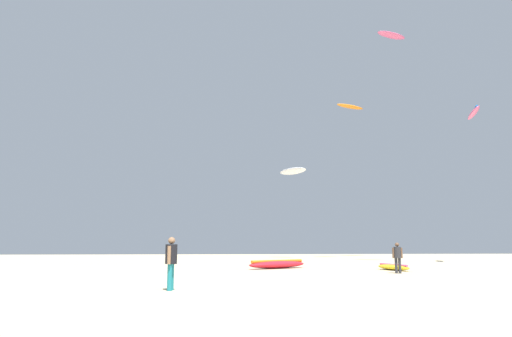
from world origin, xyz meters
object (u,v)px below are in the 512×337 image
kite_aloft_1 (350,107)px  kite_aloft_2 (474,113)px  kite_grounded_near (277,264)px  person_midground (397,255)px  person_foreground (171,259)px  kite_aloft_4 (391,35)px  kite_grounded_mid (393,267)px  kite_aloft_3 (293,171)px

kite_aloft_1 → kite_aloft_2: bearing=-67.5°
kite_grounded_near → person_midground: bearing=-44.1°
person_foreground → kite_aloft_4: size_ratio=0.41×
person_midground → kite_grounded_mid: 3.23m
kite_aloft_1 → kite_aloft_4: (5.69, 0.58, 9.44)m
kite_grounded_near → kite_aloft_3: 24.17m
person_midground → kite_aloft_3: size_ratio=0.38×
kite_grounded_mid → kite_aloft_4: (10.55, 24.00, 26.72)m
person_foreground → kite_aloft_1: size_ratio=0.45×
person_foreground → person_midground: size_ratio=1.09×
kite_grounded_mid → kite_aloft_3: size_ratio=0.76×
kite_aloft_1 → kite_aloft_3: bearing=173.1°
kite_grounded_near → kite_aloft_1: 29.39m
person_foreground → kite_aloft_1: kite_aloft_1 is taller
person_foreground → kite_grounded_mid: (12.11, 11.21, -0.86)m
kite_grounded_mid → kite_aloft_4: kite_aloft_4 is taller
kite_grounded_near → kite_aloft_4: kite_aloft_4 is taller
kite_grounded_near → kite_aloft_1: size_ratio=1.13×
kite_grounded_near → kite_aloft_3: bearing=77.7°
kite_grounded_mid → kite_aloft_2: 18.63m
kite_aloft_1 → kite_aloft_2: (6.15, -14.86, -4.94)m
person_foreground → kite_grounded_mid: person_foreground is taller
person_midground → kite_grounded_near: 8.02m
kite_aloft_2 → kite_aloft_3: (-12.92, 15.67, -2.69)m
person_foreground → kite_grounded_near: bearing=80.1°
kite_grounded_near → kite_aloft_1: kite_aloft_1 is taller
kite_aloft_1 → kite_aloft_4: 11.03m
kite_aloft_2 → kite_aloft_1: bearing=112.5°
person_foreground → kite_aloft_2: kite_aloft_2 is taller
person_midground → kite_grounded_near: bearing=57.5°
kite_grounded_mid → person_foreground: bearing=-137.2°
person_midground → kite_grounded_near: person_midground is taller
person_midground → kite_aloft_1: 31.69m
kite_grounded_mid → person_midground: bearing=-106.8°
person_foreground → kite_aloft_3: (10.20, 35.44, 8.80)m
kite_aloft_1 → kite_aloft_3: size_ratio=0.93×
person_foreground → kite_grounded_mid: 16.52m
kite_aloft_2 → kite_aloft_3: size_ratio=0.85×
person_foreground → kite_aloft_1: (16.97, 34.62, 16.43)m
kite_aloft_3 → kite_aloft_4: 21.13m
kite_aloft_1 → kite_aloft_3: (-6.77, 0.82, -7.63)m
kite_grounded_near → kite_aloft_2: kite_aloft_2 is taller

